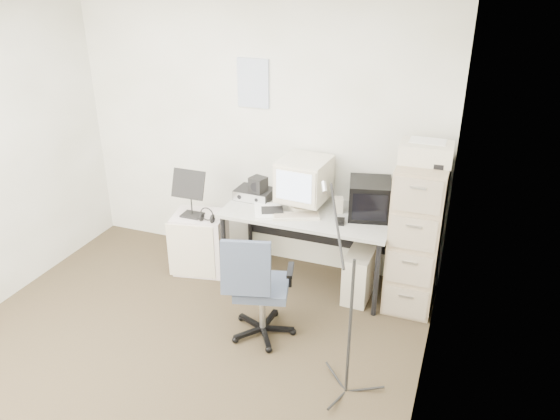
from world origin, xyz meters
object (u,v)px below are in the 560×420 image
(side_cart, at_px, (201,242))
(filing_cabinet, at_px, (416,235))
(desk, at_px, (307,247))
(office_chair, at_px, (262,285))

(side_cart, bearing_deg, filing_cabinet, -6.17)
(filing_cabinet, xyz_separation_m, desk, (-0.95, -0.03, -0.29))
(filing_cabinet, relative_size, side_cart, 2.21)
(filing_cabinet, distance_m, side_cart, 2.02)
(desk, distance_m, office_chair, 0.87)
(filing_cabinet, bearing_deg, desk, -178.19)
(desk, bearing_deg, side_cart, -172.48)
(filing_cabinet, relative_size, office_chair, 1.41)
(desk, xyz_separation_m, side_cart, (-1.03, -0.14, -0.07))
(desk, bearing_deg, office_chair, -96.23)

